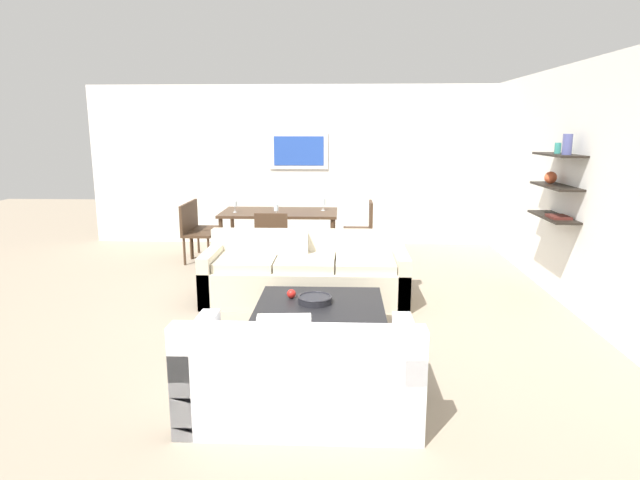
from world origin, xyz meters
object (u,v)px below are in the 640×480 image
Objects in this scene: decorative_bowl at (315,299)px; wine_glass_foot at (276,208)px; dining_chair_left_near at (193,229)px; wine_glass_right_far at (323,202)px; dining_chair_left_far at (200,224)px; loveseat_white at (301,374)px; apple_on_coffee_table at (291,294)px; coffee_table at (320,322)px; dining_table at (280,216)px; dining_chair_foot at (272,239)px; sofa_beige at (306,276)px; dining_chair_right_far at (363,225)px; wine_glass_left_near at (235,204)px.

wine_glass_foot reaches higher than decorative_bowl.
dining_chair_left_near is (-1.98, 2.97, 0.09)m from decorative_bowl.
dining_chair_left_far is at bearing 177.19° from wine_glass_right_far.
loveseat_white is 1.86× the size of dining_chair_left_far.
apple_on_coffee_table is at bearing 98.02° from loveseat_white.
dining_table reaches higher than coffee_table.
dining_chair_left_far is at bearing 90.00° from dining_chair_left_near.
dining_chair_left_far is 1.00× the size of dining_chair_foot.
sofa_beige reaches higher than apple_on_coffee_table.
dining_chair_foot reaches higher than sofa_beige.
loveseat_white reaches higher than apple_on_coffee_table.
dining_chair_left_near is at bearing 136.44° from sofa_beige.
dining_table is at bearing 90.00° from wine_glass_foot.
dining_chair_left_far and dining_chair_foot have the same top height.
loveseat_white is at bearing -86.87° from sofa_beige.
dining_chair_right_far is (2.56, 0.00, 0.00)m from dining_chair_left_far.
dining_chair_foot is (-0.46, 2.17, 0.08)m from apple_on_coffee_table.
dining_chair_left_far is 0.79m from wine_glass_left_near.
dining_table is (-0.53, 1.93, 0.39)m from sofa_beige.
coffee_table is 1.35× the size of dining_chair_left_far.
dining_chair_right_far is 5.18× the size of wine_glass_left_near.
dining_chair_left_near is at bearing 171.20° from wine_glass_foot.
loveseat_white is (0.14, -2.57, 0.00)m from sofa_beige.
apple_on_coffee_table is 0.52× the size of wine_glass_left_near.
wine_glass_foot is (-1.28, -0.62, 0.36)m from dining_chair_right_far.
dining_chair_left_near reaches higher than dining_table.
decorative_bowl is at bearing -77.60° from dining_table.
apple_on_coffee_table is at bearing -69.10° from wine_glass_left_near.
wine_glass_right_far is (-0.04, 3.30, 0.46)m from decorative_bowl.
dining_table is at bearing 98.45° from loveseat_white.
wine_glass_right_far reaches higher than loveseat_white.
wine_glass_right_far is (0.66, 0.12, 0.20)m from dining_table.
dining_chair_right_far is (1.28, 0.21, -0.17)m from dining_table.
wine_glass_right_far is (0.13, 2.04, 0.59)m from sofa_beige.
wine_glass_right_far is 0.84m from wine_glass_foot.
wine_glass_right_far reaches higher than wine_glass_foot.
apple_on_coffee_table is 2.71m from wine_glass_foot.
apple_on_coffee_table is 3.09m from dining_table.
dining_chair_left_far is 4.82× the size of wine_glass_right_far.
dining_table is at bearing 102.40° from decorative_bowl.
dining_table is 1.98× the size of dining_chair_left_near.
wine_glass_foot is at bearing 99.28° from loveseat_white.
wine_glass_foot is (-0.70, 2.77, 0.45)m from decorative_bowl.
decorative_bowl is 0.37× the size of dining_chair_foot.
coffee_table is at bearing 86.54° from loveseat_white.
coffee_table is at bearing -65.34° from wine_glass_left_near.
dining_chair_right_far is at bearing 70.65° from sofa_beige.
wine_glass_right_far reaches higher than dining_table.
wine_glass_left_near is at bearing 106.81° from loveseat_white.
dining_chair_left_far is at bearing 120.24° from decorative_bowl.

